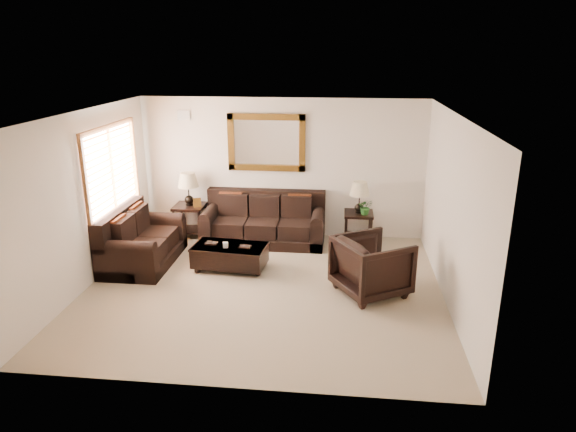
# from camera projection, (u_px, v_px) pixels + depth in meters

# --- Properties ---
(room) EXTENTS (5.51, 5.01, 2.71)m
(room) POSITION_uv_depth(u_px,v_px,m) (262.00, 206.00, 7.62)
(room) COLOR gray
(room) RESTS_ON ground
(window) EXTENTS (0.07, 1.96, 1.66)m
(window) POSITION_uv_depth(u_px,v_px,m) (113.00, 174.00, 8.68)
(window) COLOR white
(window) RESTS_ON room
(mirror) EXTENTS (1.50, 0.06, 1.10)m
(mirror) POSITION_uv_depth(u_px,v_px,m) (266.00, 143.00, 9.82)
(mirror) COLOR #462A0E
(mirror) RESTS_ON room
(air_vent) EXTENTS (0.25, 0.02, 0.18)m
(air_vent) POSITION_uv_depth(u_px,v_px,m) (184.00, 115.00, 9.84)
(air_vent) COLOR #999999
(air_vent) RESTS_ON room
(sofa) EXTENTS (2.31, 1.00, 0.95)m
(sofa) POSITION_uv_depth(u_px,v_px,m) (264.00, 224.00, 9.89)
(sofa) COLOR black
(sofa) RESTS_ON room
(loveseat) EXTENTS (1.02, 1.72, 0.97)m
(loveseat) POSITION_uv_depth(u_px,v_px,m) (140.00, 243.00, 8.88)
(loveseat) COLOR black
(loveseat) RESTS_ON room
(end_table_left) EXTENTS (0.59, 0.59, 1.29)m
(end_table_left) POSITION_uv_depth(u_px,v_px,m) (189.00, 195.00, 10.00)
(end_table_left) COLOR black
(end_table_left) RESTS_ON room
(end_table_right) EXTENTS (0.54, 0.54, 1.20)m
(end_table_right) POSITION_uv_depth(u_px,v_px,m) (359.00, 203.00, 9.71)
(end_table_right) COLOR black
(end_table_right) RESTS_ON room
(coffee_table) EXTENTS (1.28, 0.78, 0.52)m
(coffee_table) POSITION_uv_depth(u_px,v_px,m) (230.00, 254.00, 8.66)
(coffee_table) COLOR black
(coffee_table) RESTS_ON room
(armchair) EXTENTS (1.26, 1.28, 0.98)m
(armchair) POSITION_uv_depth(u_px,v_px,m) (372.00, 263.00, 7.72)
(armchair) COLOR black
(armchair) RESTS_ON floor
(potted_plant) EXTENTS (0.30, 0.32, 0.23)m
(potted_plant) POSITION_uv_depth(u_px,v_px,m) (365.00, 208.00, 9.62)
(potted_plant) COLOR #21551D
(potted_plant) RESTS_ON end_table_right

